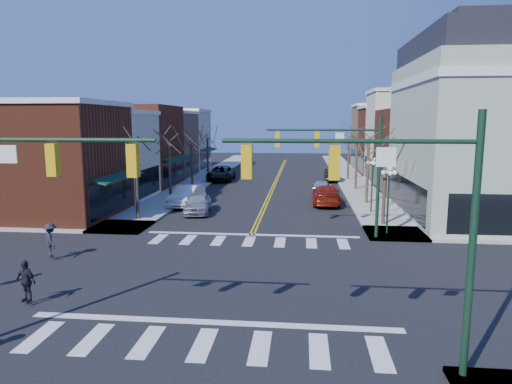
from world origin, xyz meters
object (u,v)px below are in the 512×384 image
(car_left_near, at_px, (198,203))
(car_right_mid, at_px, (322,187))
(car_right_near, at_px, (326,195))
(pedestrian_dark_b, at_px, (51,240))
(car_right_far, at_px, (331,175))
(pedestrian_dark_a, at_px, (26,281))
(lamppost_midblock, at_px, (372,175))
(car_left_far, at_px, (221,174))
(car_left_mid, at_px, (187,196))
(lamppost_corner, at_px, (389,187))
(victorian_corner, at_px, (496,125))

(car_left_near, bearing_deg, car_right_mid, 39.88)
(car_left_near, xyz_separation_m, car_right_mid, (9.67, 10.11, -0.05))
(car_right_near, distance_m, car_right_mid, 5.44)
(car_left_near, distance_m, pedestrian_dark_b, 13.11)
(car_left_near, xyz_separation_m, car_right_far, (11.20, 19.75, -0.02))
(car_right_far, xyz_separation_m, pedestrian_dark_b, (-15.86, -32.00, 0.27))
(car_right_far, relative_size, pedestrian_dark_a, 2.83)
(lamppost_midblock, distance_m, car_left_far, 23.18)
(car_right_far, xyz_separation_m, pedestrian_dark_a, (-13.70, -37.52, 0.20))
(car_left_mid, distance_m, pedestrian_dark_b, 15.47)
(car_left_near, height_order, car_right_mid, car_left_near)
(lamppost_midblock, bearing_deg, pedestrian_dark_b, -143.02)
(lamppost_midblock, height_order, car_right_mid, lamppost_midblock)
(lamppost_corner, height_order, lamppost_midblock, same)
(car_left_far, distance_m, car_right_far, 12.83)
(car_left_near, bearing_deg, pedestrian_dark_a, -104.40)
(victorian_corner, bearing_deg, pedestrian_dark_a, -142.42)
(car_right_mid, bearing_deg, car_left_far, -32.34)
(lamppost_corner, distance_m, pedestrian_dark_a, 19.90)
(car_left_mid, height_order, car_left_far, car_left_far)
(car_left_mid, bearing_deg, victorian_corner, -1.59)
(lamppost_midblock, xyz_separation_m, car_right_far, (-1.80, 18.70, -2.21))
(car_right_mid, relative_size, pedestrian_dark_a, 2.63)
(car_right_mid, xyz_separation_m, pedestrian_dark_a, (-12.17, -27.88, 0.23))
(car_right_near, distance_m, pedestrian_dark_a, 25.61)
(lamppost_corner, distance_m, car_left_near, 14.27)
(lamppost_corner, relative_size, lamppost_midblock, 1.00)
(car_left_mid, xyz_separation_m, car_right_near, (11.43, 1.77, -0.02))
(car_right_near, bearing_deg, car_left_mid, 9.42)
(lamppost_corner, relative_size, car_left_mid, 0.86)
(victorian_corner, relative_size, car_left_mid, 2.82)
(car_left_mid, bearing_deg, pedestrian_dark_b, -97.13)
(lamppost_corner, xyz_separation_m, pedestrian_dark_b, (-17.66, -6.80, -1.95))
(car_right_far, bearing_deg, lamppost_midblock, 95.19)
(victorian_corner, xyz_separation_m, car_right_near, (-11.47, 4.13, -5.85))
(car_left_far, height_order, car_right_mid, car_left_far)
(car_left_far, bearing_deg, pedestrian_dark_b, -97.11)
(car_right_mid, height_order, pedestrian_dark_b, pedestrian_dark_b)
(car_right_near, distance_m, pedestrian_dark_b, 22.28)
(car_left_mid, xyz_separation_m, pedestrian_dark_b, (-3.06, -15.16, 0.18))
(lamppost_corner, bearing_deg, car_right_mid, 102.06)
(car_right_mid, bearing_deg, victorian_corner, 146.23)
(victorian_corner, distance_m, car_right_mid, 16.19)
(victorian_corner, relative_size, car_right_mid, 3.38)
(car_right_far, distance_m, pedestrian_dark_b, 35.72)
(car_left_far, distance_m, car_right_mid, 14.31)
(pedestrian_dark_b, bearing_deg, car_right_mid, -74.13)
(victorian_corner, bearing_deg, car_right_near, 160.21)
(car_right_near, relative_size, pedestrian_dark_b, 3.23)
(victorian_corner, xyz_separation_m, lamppost_corner, (-8.30, -6.00, -3.70))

